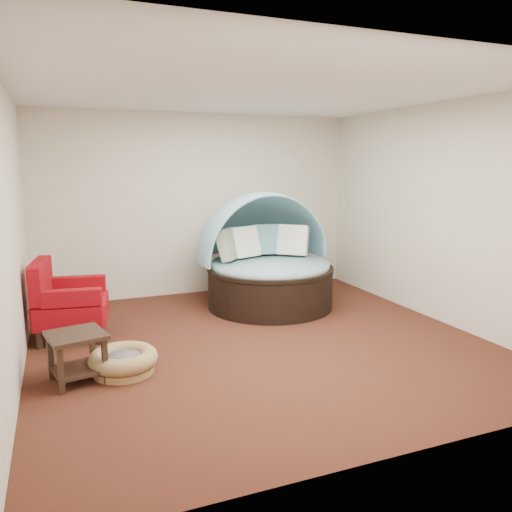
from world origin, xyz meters
name	(u,v)px	position (x,y,z in m)	size (l,w,h in m)	color
floor	(260,342)	(0.00, 0.00, 0.00)	(5.00, 5.00, 0.00)	#462014
wall_back	(200,205)	(0.00, 2.50, 1.40)	(5.00, 5.00, 0.00)	beige
wall_front	(404,262)	(0.00, -2.50, 1.40)	(5.00, 5.00, 0.00)	beige
wall_left	(11,233)	(-2.50, 0.00, 1.40)	(5.00, 5.00, 0.00)	beige
wall_right	(438,214)	(2.50, 0.00, 1.40)	(5.00, 5.00, 0.00)	beige
ceiling	(260,90)	(0.00, 0.00, 2.80)	(5.00, 5.00, 0.00)	white
canopy_daybed	(267,253)	(0.68, 1.40, 0.76)	(2.03, 1.94, 1.65)	black
pet_basket	(123,361)	(-1.58, -0.31, 0.12)	(0.70, 0.70, 0.23)	olive
red_armchair	(66,302)	(-2.06, 0.99, 0.43)	(0.91, 0.91, 0.94)	black
side_table	(77,350)	(-2.00, -0.35, 0.31)	(0.59, 0.59, 0.48)	black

